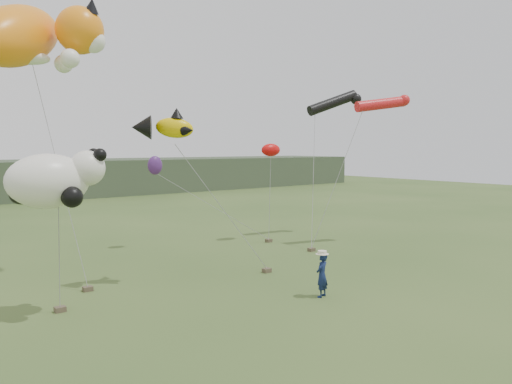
# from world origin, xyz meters

# --- Properties ---
(ground) EXTENTS (120.00, 120.00, 0.00)m
(ground) POSITION_xyz_m (0.00, 0.00, 0.00)
(ground) COLOR #385123
(ground) RESTS_ON ground
(festival_attendant) EXTENTS (0.68, 0.56, 1.62)m
(festival_attendant) POSITION_xyz_m (-0.53, -0.58, 0.81)
(festival_attendant) COLOR #121F45
(festival_attendant) RESTS_ON ground
(sandbag_anchors) EXTENTS (13.71, 5.59, 0.18)m
(sandbag_anchors) POSITION_xyz_m (-1.17, 5.32, 0.09)
(sandbag_anchors) COLOR brown
(sandbag_anchors) RESTS_ON ground
(cat_kite) EXTENTS (7.00, 5.74, 4.01)m
(cat_kite) POSITION_xyz_m (-7.74, 8.95, 9.99)
(cat_kite) COLOR orange
(cat_kite) RESTS_ON ground
(fish_kite) EXTENTS (2.62, 1.71, 1.25)m
(fish_kite) POSITION_xyz_m (-4.25, 4.40, 6.22)
(fish_kite) COLOR #E6BE03
(fish_kite) RESTS_ON ground
(tube_kites) EXTENTS (3.62, 5.31, 1.71)m
(tube_kites) POSITION_xyz_m (9.79, 6.72, 8.08)
(tube_kites) COLOR black
(tube_kites) RESTS_ON ground
(panda_kite) EXTENTS (3.01, 1.94, 1.87)m
(panda_kite) POSITION_xyz_m (-8.72, 3.07, 4.44)
(panda_kite) COLOR white
(panda_kite) RESTS_ON ground
(misc_kites) EXTENTS (7.40, 2.70, 1.68)m
(misc_kites) POSITION_xyz_m (2.65, 10.02, 4.96)
(misc_kites) COLOR red
(misc_kites) RESTS_ON ground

